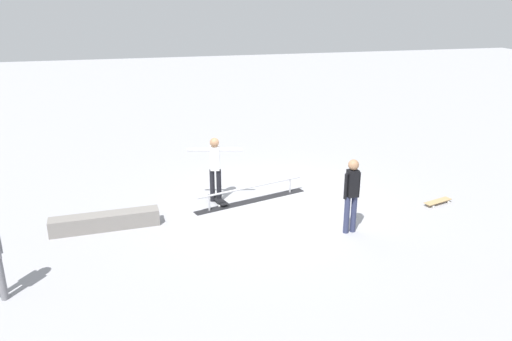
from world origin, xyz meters
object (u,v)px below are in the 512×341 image
at_px(skate_ledge, 105,221).
at_px(loose_skateboard_natural, 438,201).
at_px(bystander_black_shirt, 352,192).
at_px(grind_rail, 251,195).
at_px(skateboard_main, 218,200).
at_px(skater_main, 215,165).

relative_size(skate_ledge, loose_skateboard_natural, 2.87).
distance_m(bystander_black_shirt, loose_skateboard_natural, 3.05).
distance_m(grind_rail, skateboard_main, 0.84).
height_order(grind_rail, skate_ledge, grind_rail).
bearing_deg(bystander_black_shirt, skate_ledge, -20.64).
relative_size(grind_rail, skater_main, 1.82).
relative_size(skater_main, bystander_black_shirt, 0.98).
distance_m(skate_ledge, loose_skateboard_natural, 8.02).
bearing_deg(skater_main, loose_skateboard_natural, -2.81).
height_order(grind_rail, loose_skateboard_natural, grind_rail).
bearing_deg(grind_rail, skate_ledge, -4.26).
height_order(skater_main, skateboard_main, skater_main).
bearing_deg(loose_skateboard_natural, skate_ledge, 159.41).
xyz_separation_m(bystander_black_shirt, loose_skateboard_natural, (-2.77, -0.93, -0.88)).
relative_size(skateboard_main, bystander_black_shirt, 0.49).
relative_size(skater_main, loose_skateboard_natural, 2.01).
bearing_deg(skater_main, skate_ledge, -146.63).
bearing_deg(bystander_black_shirt, loose_skateboard_natural, -167.09).
relative_size(skate_ledge, bystander_black_shirt, 1.41).
bearing_deg(skate_ledge, skateboard_main, -161.67).
bearing_deg(grind_rail, loose_skateboard_natural, 147.76).
distance_m(skate_ledge, skater_main, 2.94).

